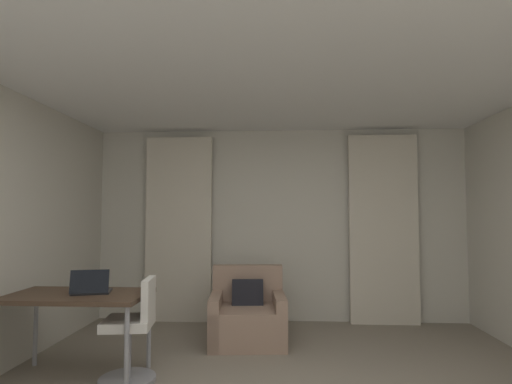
{
  "coord_description": "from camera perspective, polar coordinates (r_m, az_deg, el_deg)",
  "views": [
    {
      "loc": [
        -0.03,
        -2.55,
        1.43
      ],
      "look_at": [
        -0.24,
        1.44,
        1.66
      ],
      "focal_mm": 28.32,
      "sensor_mm": 36.0,
      "label": 1
    }
  ],
  "objects": [
    {
      "name": "wall_window",
      "position": [
        5.58,
        3.36,
        -4.59
      ],
      "size": [
        5.12,
        0.06,
        2.6
      ],
      "color": "beige",
      "rests_on": "ground"
    },
    {
      "name": "ceiling",
      "position": [
        2.81,
        3.57,
        21.95
      ],
      "size": [
        5.12,
        6.12,
        0.06
      ],
      "primitive_type": "cube",
      "color": "white",
      "rests_on": "wall_left"
    },
    {
      "name": "curtain_left_panel",
      "position": [
        5.61,
        -10.87,
        -5.04
      ],
      "size": [
        0.9,
        0.06,
        2.5
      ],
      "color": "beige",
      "rests_on": "ground"
    },
    {
      "name": "curtain_right_panel",
      "position": [
        5.63,
        17.56,
        -4.94
      ],
      "size": [
        0.9,
        0.06,
        2.5
      ],
      "color": "beige",
      "rests_on": "ground"
    },
    {
      "name": "armchair",
      "position": [
        4.78,
        -1.2,
        -17.25
      ],
      "size": [
        0.89,
        0.84,
        0.83
      ],
      "color": "#997A66",
      "rests_on": "ground"
    },
    {
      "name": "desk",
      "position": [
        4.01,
        -23.84,
        -13.9
      ],
      "size": [
        1.2,
        0.66,
        0.74
      ],
      "color": "#4C3828",
      "rests_on": "ground"
    },
    {
      "name": "desk_chair",
      "position": [
        3.84,
        -17.01,
        -18.8
      ],
      "size": [
        0.48,
        0.48,
        0.88
      ],
      "color": "gray",
      "rests_on": "ground"
    },
    {
      "name": "laptop",
      "position": [
        3.94,
        -22.27,
        -12.49
      ],
      "size": [
        0.37,
        0.32,
        0.22
      ],
      "color": "#2D2D33",
      "rests_on": "desk"
    }
  ]
}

